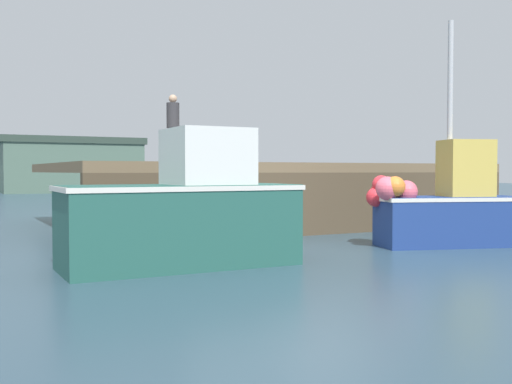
% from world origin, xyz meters
% --- Properties ---
extents(ground, '(120.00, 160.00, 0.10)m').
position_xyz_m(ground, '(0.00, 0.00, -0.05)').
color(ground, '#2D4756').
extents(pier, '(12.18, 7.93, 1.81)m').
position_xyz_m(pier, '(2.00, 5.95, 1.52)').
color(pier, brown).
rests_on(pier, ground).
extents(fishing_boat_near_left, '(3.96, 1.54, 2.32)m').
position_xyz_m(fishing_boat_near_left, '(-3.03, -0.48, 0.90)').
color(fishing_boat_near_left, '#23564C').
rests_on(fishing_boat_near_left, ground).
extents(fishing_boat_near_right, '(3.43, 2.06, 4.78)m').
position_xyz_m(fishing_boat_near_right, '(2.87, -0.46, 0.85)').
color(fishing_boat_near_right, navy).
rests_on(fishing_boat_near_right, ground).
extents(dockworker, '(0.34, 0.34, 1.82)m').
position_xyz_m(dockworker, '(-1.17, 5.30, 2.73)').
color(dockworker, '#2D3342').
rests_on(dockworker, pier).
extents(warehouse, '(10.38, 5.61, 4.13)m').
position_xyz_m(warehouse, '(2.04, 37.38, 2.08)').
color(warehouse, '#4C6656').
rests_on(warehouse, ground).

